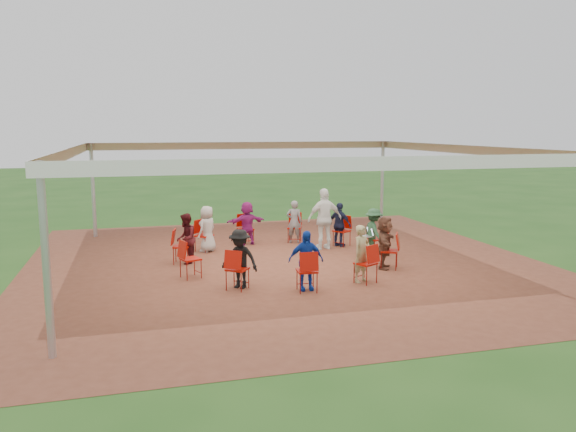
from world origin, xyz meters
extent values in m
plane|color=#244D18|center=(0.00, 0.00, 0.00)|extent=(80.00, 80.00, 0.00)
plane|color=brown|center=(0.00, 0.00, 0.01)|extent=(13.00, 13.00, 0.00)
cylinder|color=#B2B2B7|center=(-5.00, -5.00, 1.50)|extent=(0.12, 0.12, 3.00)
cylinder|color=#B2B2B7|center=(-5.00, 5.00, 1.50)|extent=(0.12, 0.12, 3.00)
cylinder|color=#B2B2B7|center=(5.00, 5.00, 1.50)|extent=(0.12, 0.12, 3.00)
plane|color=white|center=(0.00, 0.00, 3.00)|extent=(10.30, 10.30, 0.00)
cube|color=white|center=(0.00, -5.15, 2.88)|extent=(10.30, 0.03, 0.24)
cube|color=white|center=(0.00, 5.15, 2.88)|extent=(10.30, 0.03, 0.24)
cube|color=white|center=(-5.15, 0.00, 2.88)|extent=(0.03, 10.30, 0.24)
cube|color=white|center=(5.15, 0.00, 2.88)|extent=(0.03, 10.30, 0.24)
imported|color=#22492B|center=(2.55, 0.15, 0.66)|extent=(0.47, 0.86, 1.30)
imported|color=#191D38|center=(2.06, 1.50, 0.66)|extent=(0.77, 0.85, 1.30)
imported|color=slate|center=(0.92, 2.38, 0.66)|extent=(0.56, 0.46, 1.30)
imported|color=#971E74|center=(-0.51, 2.50, 0.66)|extent=(1.27, 0.68, 1.30)
imported|color=#B1A99E|center=(-1.78, 1.83, 0.66)|extent=(0.70, 0.70, 1.30)
imported|color=#3E0E11|center=(-2.49, 0.57, 0.66)|extent=(0.50, 0.70, 1.30)
imported|color=black|center=(-1.55, -2.02, 0.66)|extent=(0.92, 0.84, 1.30)
imported|color=#0F329D|center=(-0.21, -2.54, 0.66)|extent=(0.79, 0.45, 1.30)
imported|color=#978D5C|center=(1.20, -2.26, 0.66)|extent=(0.57, 0.50, 1.30)
imported|color=brown|center=(2.23, -1.25, 0.66)|extent=(0.99, 1.27, 1.30)
imported|color=white|center=(1.52, 1.30, 0.89)|extent=(1.06, 0.59, 1.76)
torus|color=black|center=(0.79, 0.65, 0.02)|extent=(0.30, 0.30, 0.03)
torus|color=black|center=(0.83, 0.61, 0.02)|extent=(0.24, 0.24, 0.03)
cube|color=#B7B7BC|center=(2.33, 0.14, 0.56)|extent=(0.26, 0.36, 0.02)
cube|color=#B7B7BC|center=(2.45, 0.14, 0.68)|extent=(0.10, 0.35, 0.23)
cube|color=#CCE0FF|center=(2.44, 0.14, 0.68)|extent=(0.07, 0.31, 0.19)
camera|label=1|loc=(-3.66, -13.77, 3.46)|focal=35.00mm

